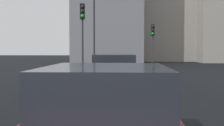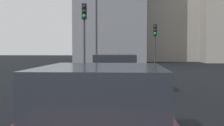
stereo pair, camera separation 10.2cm
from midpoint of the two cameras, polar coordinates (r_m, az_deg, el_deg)
car_black_lead at (r=12.37m, az=0.18°, el=-2.07°), size 4.66×2.17×1.54m
car_maroon_second at (r=4.44m, az=-1.69°, el=-10.69°), size 4.78×2.09×1.53m
traffic_light_near_left at (r=24.51m, az=7.49°, el=4.75°), size 0.33×0.31×3.69m
traffic_light_near_right at (r=17.84m, az=-5.71°, el=7.05°), size 0.32×0.30×4.37m
street_lamp_kerbside at (r=26.25m, az=-3.48°, el=7.12°), size 0.56×0.36×6.35m
building_facade_left at (r=46.94m, az=19.56°, el=5.81°), size 14.34×8.40×8.93m
building_facade_center at (r=48.72m, az=9.29°, el=6.59°), size 12.81×9.28×10.24m
building_facade_right at (r=45.29m, az=-0.44°, el=9.74°), size 15.54×9.12×14.69m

